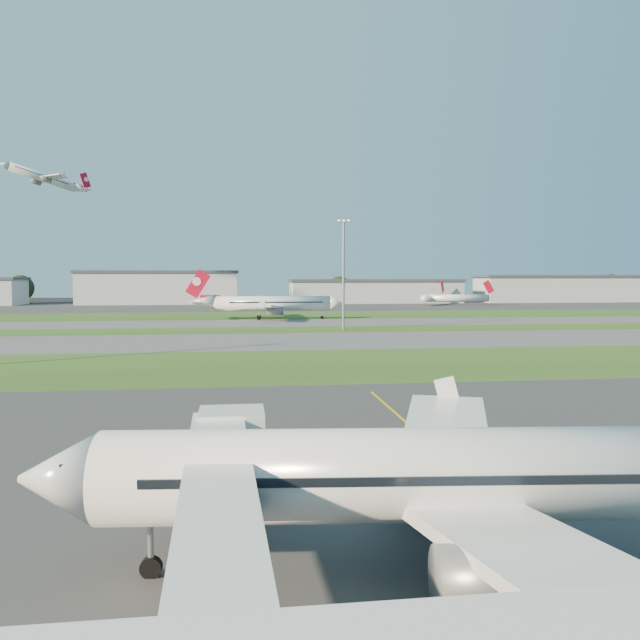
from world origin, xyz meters
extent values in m
plane|color=black|center=(0.00, 0.00, 0.00)|extent=(700.00, 700.00, 0.00)
cube|color=#333335|center=(0.00, 0.00, 0.01)|extent=(300.00, 70.00, 0.01)
cube|color=#2A4918|center=(0.00, 52.00, 0.01)|extent=(300.00, 34.00, 0.01)
cube|color=#515154|center=(0.00, 85.00, 0.01)|extent=(300.00, 32.00, 0.01)
cube|color=#2A4918|center=(0.00, 110.00, 0.01)|extent=(300.00, 18.00, 0.01)
cube|color=#515154|center=(0.00, 132.00, 0.01)|extent=(300.00, 26.00, 0.01)
cube|color=#2A4918|center=(0.00, 165.00, 0.01)|extent=(300.00, 40.00, 0.01)
cube|color=#333335|center=(0.00, 225.00, 0.01)|extent=(400.00, 80.00, 0.01)
cube|color=gold|center=(5.00, 0.00, 0.00)|extent=(0.25, 60.00, 0.02)
cube|color=silver|center=(-9.80, -14.00, 4.00)|extent=(3.44, 24.08, 2.60)
cube|color=black|center=(-9.80, -14.00, 4.00)|extent=(3.59, 24.08, 0.80)
cube|color=silver|center=(-9.50, -2.60, 4.00)|extent=(3.40, 3.00, 3.00)
cylinder|color=gray|center=(-9.50, -4.50, 1.60)|extent=(0.70, 0.70, 3.20)
cube|color=black|center=(-9.50, -4.50, 0.35)|extent=(2.20, 1.20, 0.70)
cylinder|color=silver|center=(0.36, -10.69, 4.26)|extent=(30.66, 6.71, 3.85)
cube|color=silver|center=(0.60, -18.87, 3.75)|extent=(6.78, 15.72, 1.57)
cube|color=silver|center=(2.13, -2.71, 3.75)|extent=(9.36, 15.86, 1.57)
cylinder|color=slate|center=(-0.70, -16.50, 2.64)|extent=(4.46, 2.72, 2.33)
cylinder|color=slate|center=(0.41, -4.79, 2.64)|extent=(4.46, 2.72, 2.33)
cylinder|color=silver|center=(0.45, 146.00, 4.70)|extent=(33.66, 5.29, 4.25)
cube|color=red|center=(-20.79, 146.66, 10.40)|extent=(7.26, 0.62, 8.46)
cube|color=silver|center=(-0.39, 154.98, 4.14)|extent=(8.47, 17.46, 1.73)
cube|color=silver|center=(-0.95, 137.09, 4.14)|extent=(9.40, 17.51, 1.73)
cylinder|color=slate|center=(1.21, 152.47, 2.91)|extent=(4.77, 2.72, 2.57)
cylinder|color=slate|center=(0.80, 139.50, 2.91)|extent=(4.77, 2.72, 2.57)
cylinder|color=silver|center=(-80.00, 206.64, 48.65)|extent=(21.16, 17.68, 3.11)
cube|color=red|center=(-67.82, 216.30, 52.82)|extent=(4.34, 3.52, 6.19)
cube|color=silver|center=(-75.29, 202.02, 48.24)|extent=(11.97, 10.40, 1.26)
cube|color=silver|center=(-83.42, 212.28, 48.24)|extent=(8.42, 12.69, 1.26)
cylinder|color=slate|center=(-77.37, 202.67, 47.34)|extent=(3.86, 3.61, 1.88)
cylinder|color=slate|center=(-83.27, 210.11, 47.34)|extent=(3.86, 3.61, 1.88)
cylinder|color=silver|center=(75.29, 229.19, 3.20)|extent=(17.79, 22.97, 3.20)
cube|color=red|center=(82.89, 239.74, 8.00)|extent=(3.27, 4.37, 6.16)
cylinder|color=silver|center=(84.89, 223.30, 3.20)|extent=(26.12, 4.34, 3.20)
cube|color=red|center=(97.88, 222.73, 8.00)|extent=(5.18, 0.53, 6.16)
cylinder|color=gray|center=(15.00, 108.00, 12.50)|extent=(0.60, 0.60, 25.00)
cube|color=gray|center=(15.00, 108.00, 25.40)|extent=(3.20, 0.50, 0.80)
cube|color=#FFF2CC|center=(15.00, 108.00, 25.40)|extent=(2.80, 0.70, 0.35)
cube|color=#ACAFB4|center=(-45.00, 255.00, 7.00)|extent=(70.00, 22.00, 14.00)
cube|color=#383A3F|center=(-45.00, 255.00, 14.60)|extent=(71.40, 23.00, 1.20)
cube|color=#ACAFB4|center=(55.00, 255.00, 5.00)|extent=(80.00, 22.00, 10.00)
cube|color=#383A3F|center=(55.00, 255.00, 10.60)|extent=(81.60, 23.00, 1.20)
cube|color=#ACAFB4|center=(155.00, 255.00, 6.00)|extent=(95.00, 22.00, 12.00)
cube|color=#383A3F|center=(155.00, 255.00, 12.60)|extent=(96.90, 23.00, 1.20)
cylinder|color=black|center=(-110.00, 270.00, 2.20)|extent=(1.00, 1.00, 4.40)
sphere|color=black|center=(-110.00, 270.00, 7.15)|extent=(12.10, 12.10, 12.10)
cylinder|color=black|center=(-20.00, 266.00, 1.80)|extent=(1.00, 1.00, 3.60)
sphere|color=black|center=(-20.00, 266.00, 5.85)|extent=(9.90, 9.90, 9.90)
cylinder|color=black|center=(40.00, 269.00, 2.10)|extent=(1.00, 1.00, 4.20)
sphere|color=black|center=(40.00, 269.00, 6.83)|extent=(11.55, 11.55, 11.55)
cylinder|color=black|center=(115.00, 267.00, 1.90)|extent=(1.00, 1.00, 3.80)
sphere|color=black|center=(115.00, 267.00, 6.17)|extent=(10.45, 10.45, 10.45)
cylinder|color=black|center=(185.00, 271.00, 2.30)|extent=(1.00, 1.00, 4.60)
sphere|color=black|center=(185.00, 271.00, 7.48)|extent=(12.65, 12.65, 12.65)
camera|label=1|loc=(-9.03, -35.18, 12.50)|focal=35.00mm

